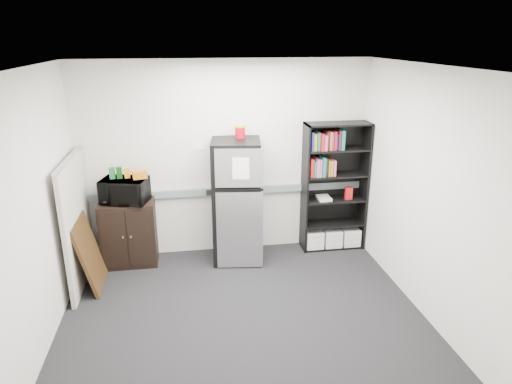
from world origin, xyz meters
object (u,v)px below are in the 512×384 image
cubicle_partition (77,222)px  bookshelf (334,188)px  cabinet (129,233)px  refrigerator (237,201)px  microwave (125,191)px

cubicle_partition → bookshelf: bearing=8.1°
cabinet → bookshelf: bearing=1.3°
bookshelf → refrigerator: size_ratio=1.09×
microwave → cabinet: bearing=104.9°
microwave → refrigerator: bearing=12.4°
bookshelf → microwave: 2.89m
cubicle_partition → cabinet: bearing=37.6°
bookshelf → microwave: bearing=-178.4°
cubicle_partition → microwave: bearing=36.6°
cabinet → microwave: bearing=-90.0°
bookshelf → microwave: size_ratio=3.19×
cabinet → refrigerator: refrigerator is taller
microwave → refrigerator: 1.48m
cabinet → refrigerator: size_ratio=0.53×
microwave → refrigerator: size_ratio=0.34×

